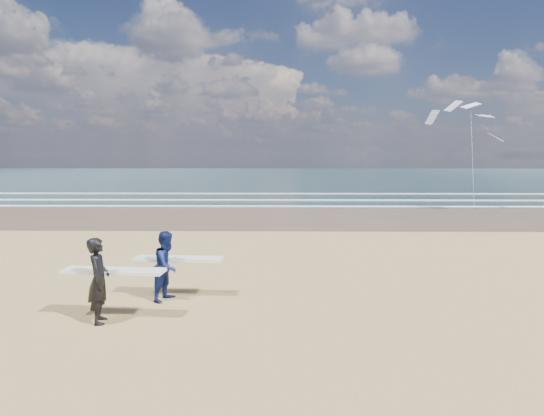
{
  "coord_description": "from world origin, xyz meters",
  "views": [
    {
      "loc": [
        4.08,
        -10.25,
        3.51
      ],
      "look_at": [
        3.78,
        6.0,
        1.75
      ],
      "focal_mm": 32.0,
      "sensor_mm": 36.0,
      "label": 1
    }
  ],
  "objects": [
    {
      "name": "surfer_near",
      "position": [
        0.29,
        -0.36,
        0.92
      ],
      "size": [
        2.23,
        1.06,
        1.81
      ],
      "color": "black",
      "rests_on": "ground"
    },
    {
      "name": "ocean",
      "position": [
        20.0,
        72.0,
        0.01
      ],
      "size": [
        220.0,
        100.0,
        0.02
      ],
      "primitive_type": "cube",
      "color": "#172F32",
      "rests_on": "ground"
    },
    {
      "name": "kite_1",
      "position": [
        18.0,
        25.58,
        4.72
      ],
      "size": [
        5.91,
        4.75,
        8.4
      ],
      "color": "slate",
      "rests_on": "ground"
    },
    {
      "name": "foam_breakers",
      "position": [
        20.0,
        28.1,
        0.05
      ],
      "size": [
        220.0,
        11.7,
        0.05
      ],
      "color": "white",
      "rests_on": "ground"
    },
    {
      "name": "surfer_far",
      "position": [
        1.34,
        1.27,
        0.85
      ],
      "size": [
        2.22,
        1.15,
        1.69
      ],
      "color": "#0D184B",
      "rests_on": "ground"
    }
  ]
}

